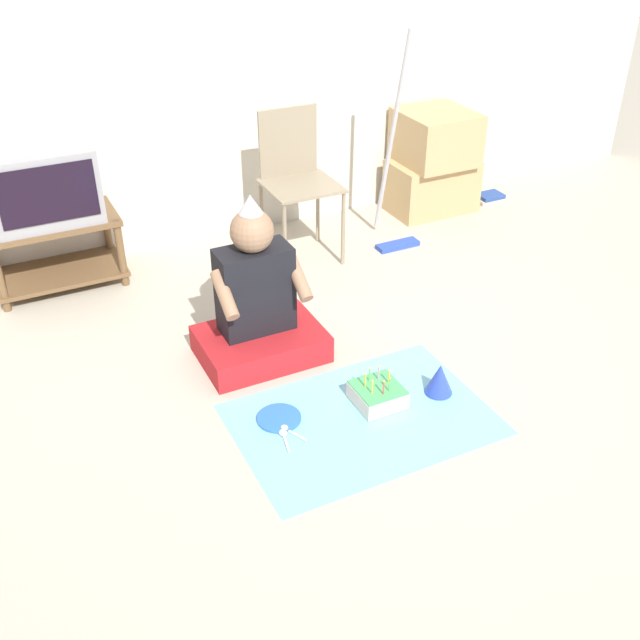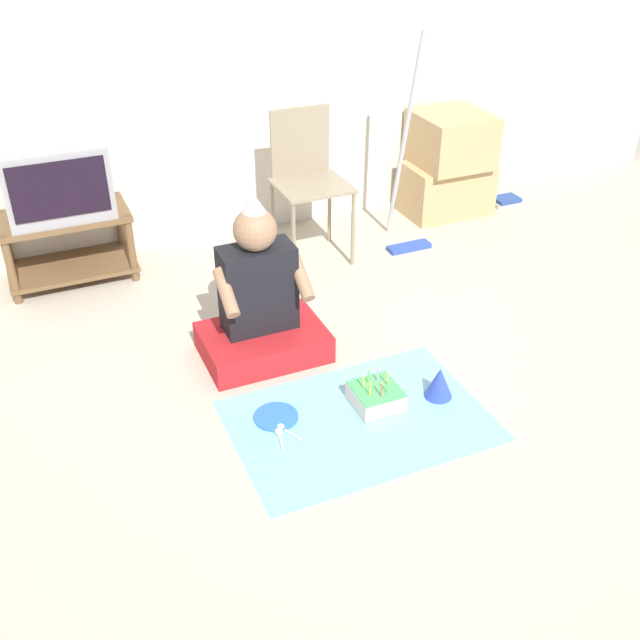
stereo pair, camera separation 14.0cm
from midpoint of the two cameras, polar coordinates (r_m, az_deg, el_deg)
The scene contains 15 objects.
ground_plane at distance 3.41m, azimuth 9.49°, elevation -7.27°, with size 16.00×16.00×0.00m, color #BCB29E.
wall_back at distance 4.69m, azimuth -4.16°, elevation 21.44°, with size 6.40×0.06×2.55m.
tv_stand at distance 4.54m, azimuth -17.86°, elevation 5.78°, with size 0.72×0.41×0.41m.
tv at distance 4.40m, azimuth -18.66°, elevation 10.09°, with size 0.56×0.40×0.41m.
folding_chair at distance 4.51m, azimuth -0.09°, elevation 11.16°, with size 0.42×0.39×0.89m.
cardboard_box_stack at distance 5.23m, azimuth 10.56°, elevation 11.59°, with size 0.58×0.48×0.69m.
dust_mop at distance 4.70m, azimuth 7.46°, elevation 10.12°, with size 0.28×0.34×1.33m.
book_pile at distance 5.56m, azimuth 14.68°, elevation 8.75°, with size 0.20×0.13×0.06m.
person_seated at distance 3.64m, azimuth -3.48°, elevation 1.02°, with size 0.60×0.42×0.85m.
party_cloth at distance 3.35m, azimuth 4.20°, elevation -7.65°, with size 1.12×0.77×0.01m.
birthday_cake at distance 3.42m, azimuth 5.46°, elevation -5.80°, with size 0.21×0.21×0.16m.
party_hat_blue at distance 3.49m, azimuth 10.22°, elevation -4.69°, with size 0.13×0.13×0.15m.
paper_plate at distance 3.35m, azimuth -2.17°, elevation -7.38°, with size 0.20×0.20×0.01m.
plastic_spoon_near at distance 3.29m, azimuth -1.57°, elevation -8.28°, with size 0.07×0.14×0.01m.
plastic_spoon_far at distance 3.26m, azimuth -1.87°, elevation -8.69°, with size 0.05×0.14×0.01m.
Camera 2 is at (-1.49, -2.19, 2.15)m, focal length 42.00 mm.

